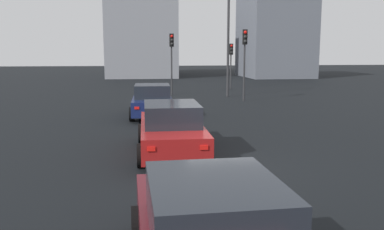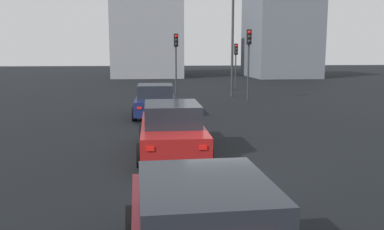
# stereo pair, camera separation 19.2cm
# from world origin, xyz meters

# --- Properties ---
(ground_plane) EXTENTS (160.00, 160.00, 0.20)m
(ground_plane) POSITION_xyz_m (0.00, 0.00, -0.10)
(ground_plane) COLOR black
(car_navy_right_lead) EXTENTS (4.42, 2.13, 1.52)m
(car_navy_right_lead) POSITION_xyz_m (8.89, 1.75, 0.74)
(car_navy_right_lead) COLOR #141E4C
(car_navy_right_lead) RESTS_ON ground_plane
(car_red_right_second) EXTENTS (4.82, 2.04, 1.54)m
(car_red_right_second) POSITION_xyz_m (1.72, 1.42, 0.74)
(car_red_right_second) COLOR maroon
(car_red_right_second) RESTS_ON ground_plane
(traffic_light_near_left) EXTENTS (0.32, 0.30, 4.27)m
(traffic_light_near_left) POSITION_xyz_m (18.55, 0.05, 3.06)
(traffic_light_near_left) COLOR #2D2D30
(traffic_light_near_left) RESTS_ON ground_plane
(traffic_light_near_right) EXTENTS (0.32, 0.30, 4.35)m
(traffic_light_near_right) POSITION_xyz_m (14.20, -4.04, 3.12)
(traffic_light_near_right) COLOR #2D2D30
(traffic_light_near_right) RESTS_ON ground_plane
(traffic_light_far_left) EXTENTS (0.32, 0.28, 3.68)m
(traffic_light_far_left) POSITION_xyz_m (22.79, -5.15, 2.66)
(traffic_light_far_left) COLOR #2D2D30
(traffic_light_far_left) RESTS_ON ground_plane
(street_lamp_kerbside) EXTENTS (0.56, 0.36, 7.01)m
(street_lamp_kerbside) POSITION_xyz_m (16.90, -3.60, 4.15)
(street_lamp_kerbside) COLOR #2D2D30
(street_lamp_kerbside) RESTS_ON ground_plane
(building_facade_left) EXTENTS (9.71, 7.30, 9.89)m
(building_facade_left) POSITION_xyz_m (38.37, -14.00, 4.95)
(building_facade_left) COLOR slate
(building_facade_left) RESTS_ON ground_plane
(building_facade_center) EXTENTS (15.06, 8.25, 11.55)m
(building_facade_center) POSITION_xyz_m (43.41, 2.00, 5.77)
(building_facade_center) COLOR gray
(building_facade_center) RESTS_ON ground_plane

